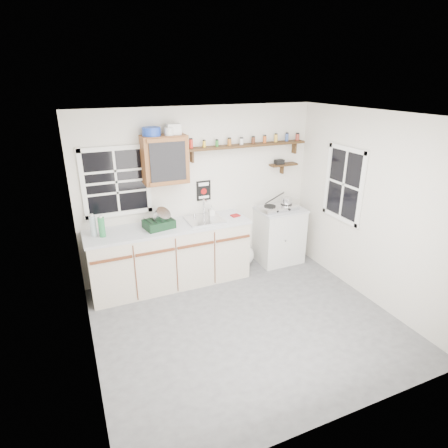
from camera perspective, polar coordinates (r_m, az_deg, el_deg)
The scene contains 18 objects.
room at distance 4.24m, azimuth 3.78°, elevation -0.96°, with size 3.64×3.24×2.54m.
main_cabinet at distance 5.49m, azimuth -8.13°, elevation -4.71°, with size 2.31×0.63×0.92m.
right_cabinet at distance 6.18m, azimuth 8.38°, elevation -1.66°, with size 0.73×0.57×0.91m.
sink at distance 5.45m, azimuth -2.98°, elevation 0.70°, with size 0.52×0.44×0.29m.
upper_cabinet at distance 5.18m, azimuth -8.99°, elevation 9.67°, with size 0.60×0.32×0.65m.
upper_cabinet_clutter at distance 5.11m, azimuth -9.60°, elevation 13.85°, with size 0.51×0.24×0.14m.
spice_shelf at distance 5.68m, azimuth 3.64°, elevation 11.97°, with size 1.91×0.18×0.35m.
secondary_shelf at distance 6.06m, azimuth 8.84°, elevation 8.98°, with size 0.45×0.16×0.24m.
warning_sign at distance 5.62m, azimuth -3.12°, elevation 5.11°, with size 0.22×0.02×0.30m.
window_back at distance 5.27m, azimuth -16.09°, elevation 6.20°, with size 0.93×0.03×0.98m.
window_right at distance 5.58m, azimuth 17.83°, elevation 5.78°, with size 0.03×0.78×1.08m.
water_bottles at distance 5.13m, azimuth -18.73°, elevation -0.33°, with size 0.18×0.15×0.30m.
dish_rack at distance 5.22m, azimuth -9.77°, elevation 0.41°, with size 0.44×0.36×0.29m.
soap_bottle at distance 5.56m, azimuth -1.91°, elevation 1.95°, with size 0.08×0.08×0.17m, color white.
rag at distance 5.61m, azimuth 1.73°, elevation 1.30°, with size 0.12×0.11×0.02m, color maroon.
hotplate at distance 5.96m, azimuth 8.25°, elevation 2.55°, with size 0.62×0.36×0.09m.
saucepan at distance 6.01m, azimuth 9.45°, elevation 3.53°, with size 0.42×0.19×0.18m.
trash_bag at distance 6.08m, azimuth 3.13°, elevation -4.74°, with size 0.37×0.33×0.42m.
Camera 1 is at (-1.81, -3.48, 2.87)m, focal length 30.00 mm.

